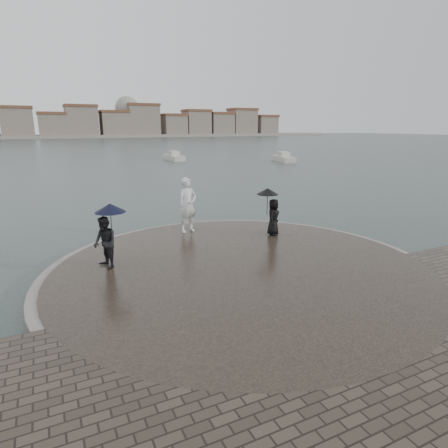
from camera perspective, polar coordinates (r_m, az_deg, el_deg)
ground at (r=9.66m, az=12.96°, el=-15.01°), size 400.00×400.00×0.00m
kerb_ring at (r=12.21m, az=2.68°, el=-7.27°), size 12.50×12.50×0.32m
quay_tip at (r=12.20m, az=2.68°, el=-7.18°), size 11.90×11.90×0.36m
statue at (r=15.76m, az=-5.55°, el=2.89°), size 0.94×0.72×2.31m
visitor_left at (r=12.25m, az=-17.50°, el=-1.49°), size 1.17×1.08×2.04m
visitor_right at (r=15.38m, az=7.27°, el=2.19°), size 1.13×0.98×1.95m
far_skyline at (r=167.14m, az=-26.93°, el=13.49°), size 260.00×20.00×37.00m
boats at (r=47.87m, az=-11.78°, el=9.20°), size 44.95×13.87×1.50m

